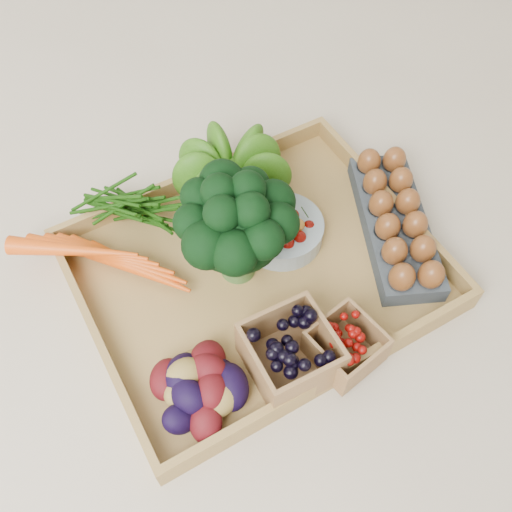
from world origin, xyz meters
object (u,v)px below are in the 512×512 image
tray (256,274)px  broccoli (237,244)px  cherry_bowl (281,230)px  egg_carton (394,225)px

tray → broccoli: bearing=143.8°
broccoli → cherry_bowl: broccoli is taller
broccoli → egg_carton: broccoli is taller
tray → broccoli: (-0.02, 0.02, 0.08)m
broccoli → egg_carton: (0.27, -0.06, -0.06)m
broccoli → tray: bearing=-36.2°
tray → broccoli: broccoli is taller
tray → broccoli: size_ratio=2.94×
cherry_bowl → egg_carton: 0.19m
broccoli → egg_carton: size_ratio=0.64×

